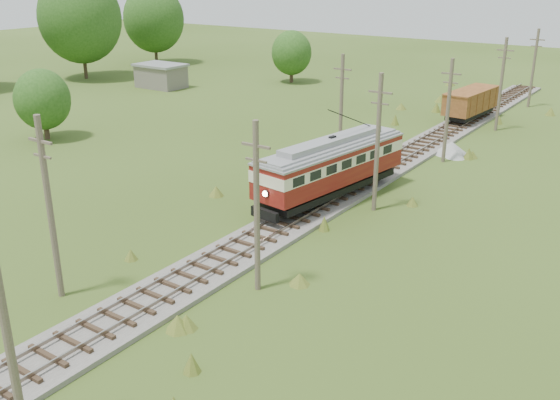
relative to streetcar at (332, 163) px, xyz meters
The scene contains 17 objects.
railbed_main 4.07m from the streetcar, 89.99° to the left, with size 3.60×96.00×0.57m.
streetcar is the anchor object (origin of this frame).
gondola 28.33m from the streetcar, 90.00° to the left, with size 3.33×8.49×2.76m.
gravel_pile 15.99m from the streetcar, 79.64° to the left, with size 3.03×3.22×1.10m.
utility_pole_r_1 26.05m from the streetcar, 83.15° to the right, with size 0.30×0.30×8.80m.
utility_pole_r_2 13.34m from the streetcar, 75.56° to the right, with size 1.60×0.30×8.60m.
utility_pole_r_3 3.73m from the streetcar, ahead, with size 1.60×0.30×9.00m.
utility_pole_r_4 13.62m from the streetcar, 77.18° to the left, with size 1.60×0.30×8.40m.
utility_pole_r_5 26.47m from the streetcar, 82.60° to the left, with size 1.60×0.30×8.90m.
utility_pole_r_6 39.35m from the streetcar, 85.33° to the left, with size 1.60×0.30×8.70m.
utility_pole_l_a 19.37m from the streetcar, 102.58° to the right, with size 1.60×0.30×9.00m.
utility_pole_l_b 10.37m from the streetcar, 116.10° to the left, with size 1.60×0.30×8.60m.
tree_left_4 59.04m from the streetcar, 156.76° to the left, with size 11.34×11.34×14.61m.
tree_left_5 68.49m from the streetcar, 145.02° to the left, with size 9.66×9.66×12.44m.
tree_mid_a 46.57m from the streetcar, 126.98° to the left, with size 5.46×5.46×7.03m.
tree_mid_c 30.03m from the streetcar, behind, with size 5.04×5.04×6.49m.
shed 46.76m from the streetcar, 148.84° to the left, with size 6.40×4.40×3.10m.
Camera 1 is at (19.88, -4.04, 15.11)m, focal length 40.00 mm.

